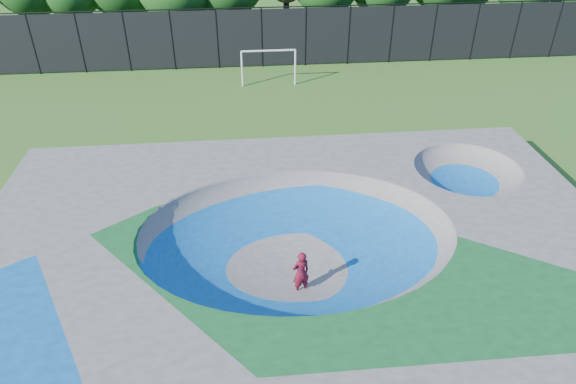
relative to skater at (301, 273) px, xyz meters
name	(u,v)px	position (x,y,z in m)	size (l,w,h in m)	color
ground	(297,263)	(0.03, 1.44, -0.82)	(120.00, 120.00, 0.00)	#33611B
skate_deck	(297,247)	(0.03, 1.44, -0.07)	(22.00, 14.00, 1.50)	gray
skater	(301,273)	(0.00, 0.00, 0.00)	(0.60, 0.39, 1.65)	red
skateboard	(301,291)	(0.00, 0.00, -0.80)	(0.78, 0.22, 0.05)	black
soccer_goal	(269,61)	(0.24, 18.85, 0.78)	(3.48, 0.12, 2.30)	white
fence	(262,37)	(0.03, 22.44, 1.27)	(48.09, 0.09, 4.04)	black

